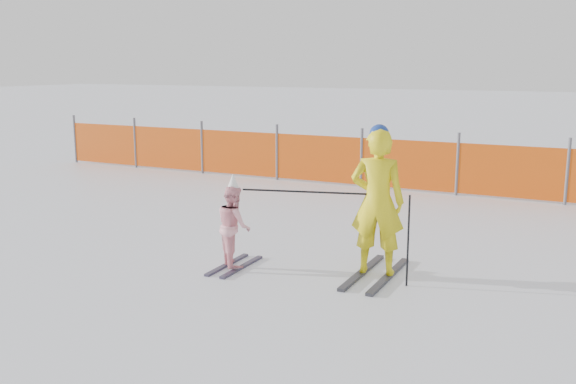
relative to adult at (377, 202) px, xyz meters
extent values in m
plane|color=white|center=(-1.08, -0.74, -0.93)|extent=(120.00, 120.00, 0.00)
cube|color=black|center=(-0.17, 0.00, -0.91)|extent=(0.09, 1.48, 0.04)
cube|color=black|center=(0.17, 0.00, -0.91)|extent=(0.09, 1.48, 0.04)
imported|color=yellow|center=(0.00, 0.00, 0.00)|extent=(0.72, 0.54, 1.78)
sphere|color=navy|center=(0.00, 0.00, 0.82)|extent=(0.23, 0.23, 0.23)
cube|color=black|center=(-1.85, -0.47, -0.92)|extent=(0.09, 0.98, 0.03)
cube|color=black|center=(-1.63, -0.47, -0.92)|extent=(0.09, 0.98, 0.03)
imported|color=#FFA6B2|center=(-1.74, -0.47, -0.38)|extent=(0.63, 0.63, 1.04)
cone|color=white|center=(-1.74, -0.47, 0.17)|extent=(0.19, 0.19, 0.24)
cylinder|color=black|center=(0.45, -0.20, -0.39)|extent=(0.02, 0.02, 1.09)
cylinder|color=black|center=(-0.87, -0.23, 0.09)|extent=(1.50, 0.43, 0.02)
cylinder|color=#595960|center=(-10.14, 5.44, -0.31)|extent=(0.06, 0.06, 1.25)
cylinder|color=#595960|center=(-8.14, 5.44, -0.31)|extent=(0.06, 0.06, 1.25)
cylinder|color=#595960|center=(-6.14, 5.44, -0.31)|extent=(0.06, 0.06, 1.25)
cylinder|color=#595960|center=(-4.14, 5.44, -0.31)|extent=(0.06, 0.06, 1.25)
cylinder|color=#595960|center=(-2.14, 5.44, -0.31)|extent=(0.06, 0.06, 1.25)
cylinder|color=#595960|center=(-0.14, 5.44, -0.31)|extent=(0.06, 0.06, 1.25)
cylinder|color=#595960|center=(1.86, 5.44, -0.31)|extent=(0.06, 0.06, 1.25)
cube|color=#D84D0B|center=(-2.89, 5.44, -0.38)|extent=(14.48, 0.03, 1.00)
camera|label=1|loc=(2.35, -7.26, 1.63)|focal=40.00mm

